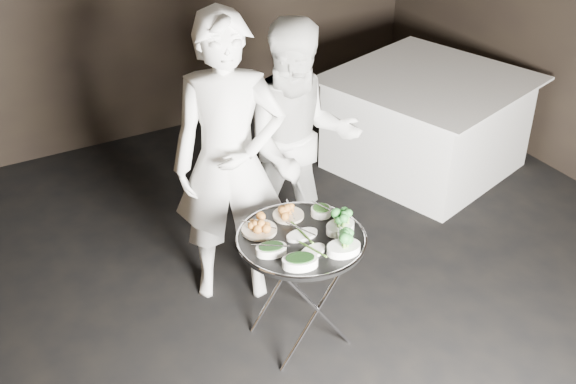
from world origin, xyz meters
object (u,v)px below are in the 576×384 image
serving_tray (301,239)px  waiter_left (229,163)px  tray_stand (301,285)px  waiter_right (300,144)px  dining_table (426,123)px

serving_tray → waiter_left: 0.68m
tray_stand → waiter_right: (0.45, 0.79, 0.44)m
serving_tray → dining_table: (1.97, 1.31, -0.32)m
tray_stand → dining_table: size_ratio=0.51×
serving_tray → dining_table: dining_table is taller
waiter_right → dining_table: size_ratio=1.19×
serving_tray → waiter_right: waiter_right is taller
waiter_right → dining_table: bearing=36.2°
serving_tray → waiter_right: size_ratio=0.43×
waiter_left → dining_table: 2.27m
serving_tray → tray_stand: bearing=-76.0°
waiter_right → tray_stand: bearing=-102.3°
waiter_left → waiter_right: size_ratio=1.11×
tray_stand → waiter_left: (-0.13, 0.63, 0.53)m
serving_tray → waiter_left: waiter_left is taller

